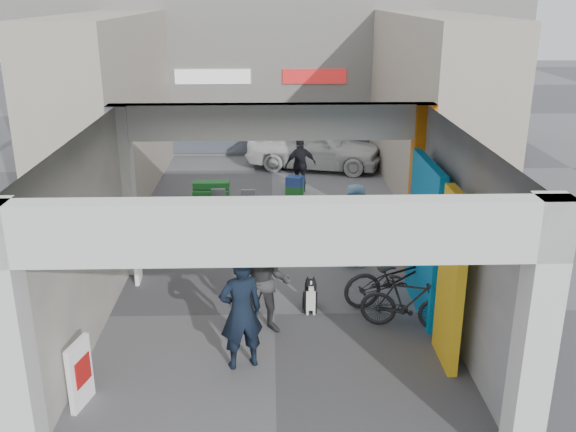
{
  "coord_description": "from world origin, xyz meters",
  "views": [
    {
      "loc": [
        -0.05,
        -10.44,
        5.57
      ],
      "look_at": [
        0.28,
        1.0,
        1.55
      ],
      "focal_mm": 40.0,
      "sensor_mm": 36.0,
      "label": 1
    }
  ],
  "objects_px": {
    "man_elderly": "(355,225)",
    "white_van": "(314,146)",
    "cafe_set": "(225,215)",
    "man_crates": "(300,165)",
    "produce_stand": "(211,200)",
    "bicycle_front": "(398,278)",
    "man_with_dog": "(241,312)",
    "border_collie": "(310,297)",
    "bicycle_rear": "(408,303)",
    "man_back_turned": "(265,283)"
  },
  "relations": [
    {
      "from": "man_elderly",
      "to": "white_van",
      "type": "distance_m",
      "value": 7.93
    },
    {
      "from": "cafe_set",
      "to": "white_van",
      "type": "distance_m",
      "value": 6.13
    },
    {
      "from": "man_elderly",
      "to": "man_crates",
      "type": "distance_m",
      "value": 5.41
    },
    {
      "from": "produce_stand",
      "to": "man_elderly",
      "type": "distance_m",
      "value": 5.01
    },
    {
      "from": "man_elderly",
      "to": "bicycle_front",
      "type": "bearing_deg",
      "value": -63.15
    },
    {
      "from": "man_with_dog",
      "to": "man_crates",
      "type": "distance_m",
      "value": 9.38
    },
    {
      "from": "border_collie",
      "to": "bicycle_front",
      "type": "bearing_deg",
      "value": 13.45
    },
    {
      "from": "man_crates",
      "to": "bicycle_front",
      "type": "relative_size",
      "value": 0.78
    },
    {
      "from": "border_collie",
      "to": "white_van",
      "type": "relative_size",
      "value": 0.16
    },
    {
      "from": "man_crates",
      "to": "bicycle_front",
      "type": "bearing_deg",
      "value": 83.71
    },
    {
      "from": "produce_stand",
      "to": "man_crates",
      "type": "xyz_separation_m",
      "value": [
        2.47,
        1.68,
        0.5
      ]
    },
    {
      "from": "bicycle_rear",
      "to": "produce_stand",
      "type": "bearing_deg",
      "value": 46.9
    },
    {
      "from": "produce_stand",
      "to": "man_with_dog",
      "type": "height_order",
      "value": "man_with_dog"
    },
    {
      "from": "cafe_set",
      "to": "man_back_turned",
      "type": "distance_m",
      "value": 5.4
    },
    {
      "from": "border_collie",
      "to": "white_van",
      "type": "height_order",
      "value": "white_van"
    },
    {
      "from": "produce_stand",
      "to": "man_with_dog",
      "type": "bearing_deg",
      "value": -90.4
    },
    {
      "from": "man_crates",
      "to": "man_elderly",
      "type": "bearing_deg",
      "value": 81.84
    },
    {
      "from": "cafe_set",
      "to": "man_crates",
      "type": "bearing_deg",
      "value": 55.54
    },
    {
      "from": "produce_stand",
      "to": "bicycle_front",
      "type": "distance_m",
      "value": 6.85
    },
    {
      "from": "man_crates",
      "to": "white_van",
      "type": "relative_size",
      "value": 0.37
    },
    {
      "from": "man_elderly",
      "to": "white_van",
      "type": "bearing_deg",
      "value": 102.79
    },
    {
      "from": "cafe_set",
      "to": "border_collie",
      "type": "relative_size",
      "value": 1.93
    },
    {
      "from": "border_collie",
      "to": "produce_stand",
      "type": "bearing_deg",
      "value": 116.98
    },
    {
      "from": "white_van",
      "to": "man_with_dog",
      "type": "bearing_deg",
      "value": -174.44
    },
    {
      "from": "cafe_set",
      "to": "man_back_turned",
      "type": "xyz_separation_m",
      "value": [
        1.04,
        -5.26,
        0.61
      ]
    },
    {
      "from": "cafe_set",
      "to": "white_van",
      "type": "bearing_deg",
      "value": 64.9
    },
    {
      "from": "produce_stand",
      "to": "man_elderly",
      "type": "height_order",
      "value": "man_elderly"
    },
    {
      "from": "man_with_dog",
      "to": "bicycle_rear",
      "type": "bearing_deg",
      "value": -178.14
    },
    {
      "from": "man_back_turned",
      "to": "produce_stand",
      "type": "bearing_deg",
      "value": 106.62
    },
    {
      "from": "man_back_turned",
      "to": "white_van",
      "type": "bearing_deg",
      "value": 85.69
    },
    {
      "from": "man_back_turned",
      "to": "man_with_dog",
      "type": "bearing_deg",
      "value": -104.62
    },
    {
      "from": "bicycle_front",
      "to": "bicycle_rear",
      "type": "xyz_separation_m",
      "value": [
        0.0,
        -0.9,
        -0.05
      ]
    },
    {
      "from": "man_back_turned",
      "to": "man_crates",
      "type": "xyz_separation_m",
      "value": [
        0.99,
        8.21,
        -0.1
      ]
    },
    {
      "from": "man_back_turned",
      "to": "man_crates",
      "type": "height_order",
      "value": "man_back_turned"
    },
    {
      "from": "border_collie",
      "to": "white_van",
      "type": "distance_m",
      "value": 10.12
    },
    {
      "from": "man_elderly",
      "to": "bicycle_rear",
      "type": "xyz_separation_m",
      "value": [
        0.57,
        -2.84,
        -0.4
      ]
    },
    {
      "from": "cafe_set",
      "to": "border_collie",
      "type": "distance_m",
      "value": 4.92
    },
    {
      "from": "bicycle_rear",
      "to": "border_collie",
      "type": "bearing_deg",
      "value": 83.44
    },
    {
      "from": "man_back_turned",
      "to": "bicycle_front",
      "type": "bearing_deg",
      "value": 24.81
    },
    {
      "from": "cafe_set",
      "to": "man_elderly",
      "type": "distance_m",
      "value": 3.82
    },
    {
      "from": "man_elderly",
      "to": "white_van",
      "type": "height_order",
      "value": "man_elderly"
    },
    {
      "from": "man_back_turned",
      "to": "bicycle_front",
      "type": "relative_size",
      "value": 0.88
    },
    {
      "from": "produce_stand",
      "to": "man_elderly",
      "type": "bearing_deg",
      "value": -56.17
    },
    {
      "from": "man_crates",
      "to": "white_van",
      "type": "height_order",
      "value": "man_crates"
    },
    {
      "from": "bicycle_front",
      "to": "bicycle_rear",
      "type": "distance_m",
      "value": 0.9
    },
    {
      "from": "border_collie",
      "to": "white_van",
      "type": "xyz_separation_m",
      "value": [
        0.74,
        10.09,
        0.46
      ]
    },
    {
      "from": "produce_stand",
      "to": "border_collie",
      "type": "bearing_deg",
      "value": -77.26
    },
    {
      "from": "cafe_set",
      "to": "man_back_turned",
      "type": "height_order",
      "value": "man_back_turned"
    },
    {
      "from": "man_with_dog",
      "to": "produce_stand",
      "type": "bearing_deg",
      "value": -101.18
    },
    {
      "from": "man_crates",
      "to": "bicycle_rear",
      "type": "height_order",
      "value": "man_crates"
    }
  ]
}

